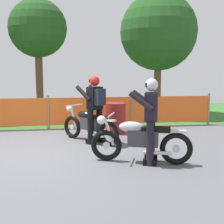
# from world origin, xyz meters

# --- Properties ---
(ground) EXTENTS (24.00, 24.00, 0.02)m
(ground) POSITION_xyz_m (0.00, 0.00, -0.01)
(ground) COLOR #5B5B60
(grass_verge) EXTENTS (24.00, 5.78, 0.01)m
(grass_verge) POSITION_xyz_m (0.00, 5.56, 0.01)
(grass_verge) COLOR #386B2D
(grass_verge) RESTS_ON ground
(barrier_fence) EXTENTS (10.49, 0.08, 1.05)m
(barrier_fence) POSITION_xyz_m (0.00, 2.66, 0.54)
(barrier_fence) COLOR #997547
(barrier_fence) RESTS_ON ground
(tree_near_left) EXTENTS (2.20, 2.20, 4.46)m
(tree_near_left) POSITION_xyz_m (-0.45, 5.46, 3.32)
(tree_near_left) COLOR brown
(tree_near_left) RESTS_ON ground
(tree_near_right) EXTENTS (3.01, 3.01, 4.77)m
(tree_near_right) POSITION_xyz_m (4.18, 5.14, 3.25)
(tree_near_right) COLOR brown
(tree_near_right) RESTS_ON ground
(motorcycle_lead) EXTENTS (1.34, 1.54, 0.92)m
(motorcycle_lead) POSITION_xyz_m (1.12, 0.84, 0.44)
(motorcycle_lead) COLOR black
(motorcycle_lead) RESTS_ON ground
(motorcycle_trailing) EXTENTS (1.96, 0.88, 0.97)m
(motorcycle_trailing) POSITION_xyz_m (1.99, -1.09, 0.47)
(motorcycle_trailing) COLOR black
(motorcycle_trailing) RESTS_ON ground
(rider_lead) EXTENTS (0.75, 0.78, 1.69)m
(rider_lead) POSITION_xyz_m (1.26, 0.68, 0.95)
(rider_lead) COLOR black
(rider_lead) RESTS_ON ground
(rider_trailing) EXTENTS (0.68, 0.67, 1.69)m
(rider_trailing) POSITION_xyz_m (2.17, -1.15, 0.92)
(rider_trailing) COLOR black
(rider_trailing) RESTS_ON ground
(oil_drum) EXTENTS (0.58, 0.58, 0.88)m
(oil_drum) POSITION_xyz_m (1.95, 1.82, 0.44)
(oil_drum) COLOR maroon
(oil_drum) RESTS_ON ground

